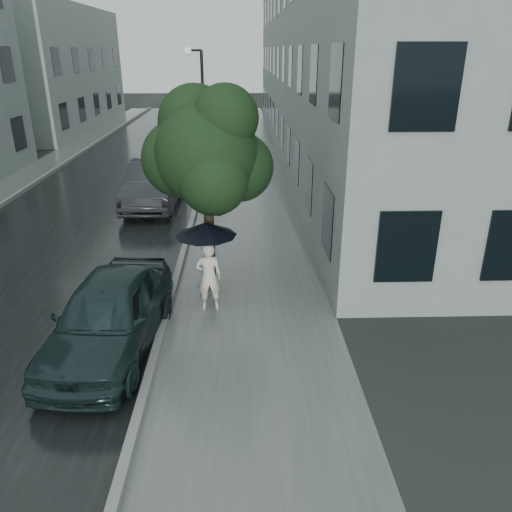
{
  "coord_description": "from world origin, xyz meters",
  "views": [
    {
      "loc": [
        0.03,
        -7.62,
        5.23
      ],
      "look_at": [
        0.32,
        1.83,
        1.3
      ],
      "focal_mm": 35.0,
      "sensor_mm": 36.0,
      "label": 1
    }
  ],
  "objects_px": {
    "lamp_post": "(200,108)",
    "car_near": "(110,315)",
    "street_tree": "(207,152)",
    "pedestrian": "(209,277)",
    "car_far": "(154,183)"
  },
  "relations": [
    {
      "from": "pedestrian",
      "to": "street_tree",
      "type": "relative_size",
      "value": 0.33
    },
    {
      "from": "pedestrian",
      "to": "lamp_post",
      "type": "relative_size",
      "value": 0.29
    },
    {
      "from": "street_tree",
      "to": "lamp_post",
      "type": "distance_m",
      "value": 10.22
    },
    {
      "from": "pedestrian",
      "to": "car_far",
      "type": "xyz_separation_m",
      "value": [
        -2.4,
        7.99,
        0.02
      ]
    },
    {
      "from": "street_tree",
      "to": "car_far",
      "type": "xyz_separation_m",
      "value": [
        -2.38,
        6.91,
        -2.42
      ]
    },
    {
      "from": "lamp_post",
      "to": "car_far",
      "type": "relative_size",
      "value": 1.12
    },
    {
      "from": "pedestrian",
      "to": "street_tree",
      "type": "xyz_separation_m",
      "value": [
        -0.02,
        1.09,
        2.43
      ]
    },
    {
      "from": "lamp_post",
      "to": "car_near",
      "type": "bearing_deg",
      "value": -77.09
    },
    {
      "from": "street_tree",
      "to": "car_far",
      "type": "distance_m",
      "value": 7.69
    },
    {
      "from": "pedestrian",
      "to": "car_far",
      "type": "height_order",
      "value": "car_far"
    },
    {
      "from": "lamp_post",
      "to": "car_far",
      "type": "bearing_deg",
      "value": -97.83
    },
    {
      "from": "street_tree",
      "to": "lamp_post",
      "type": "height_order",
      "value": "lamp_post"
    },
    {
      "from": "street_tree",
      "to": "car_near",
      "type": "relative_size",
      "value": 1.11
    },
    {
      "from": "car_near",
      "to": "car_far",
      "type": "bearing_deg",
      "value": 99.42
    },
    {
      "from": "lamp_post",
      "to": "car_near",
      "type": "xyz_separation_m",
      "value": [
        -0.82,
        -12.77,
        -2.31
      ]
    }
  ]
}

